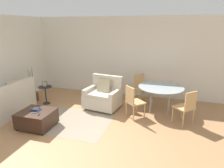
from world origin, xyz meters
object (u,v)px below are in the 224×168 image
Objects in this scene: potted_plant at (33,94)px; side_table at (45,92)px; picture_frame at (45,84)px; tv_remote_secondary at (35,113)px; dining_chair_near_right at (187,105)px; couch at (0,107)px; dining_chair_far_left at (141,86)px; armchair at (103,96)px; book_stack at (36,109)px; tv_remote_primary at (39,114)px; dining_table at (161,89)px; dining_chair_near_left at (133,100)px; ottoman at (37,118)px.

potted_plant reaches higher than side_table.
tv_remote_secondary is at bearing -63.66° from picture_frame.
picture_frame is 4.25m from dining_chair_near_right.
couch is 2.30× the size of dining_chair_far_left.
armchair reaches higher than book_stack.
couch is 2.85m from armchair.
dining_chair_far_left is at bearing 16.76° from potted_plant.
dining_chair_near_right is (4.79, 1.07, 0.19)m from couch.
tv_remote_primary is at bearing -119.85° from armchair.
book_stack is 3.35m from dining_chair_far_left.
tv_remote_primary is at bearing -158.72° from dining_chair_near_right.
dining_table is 1.44× the size of dining_chair_near_right.
dining_table is (2.82, 1.96, 0.26)m from tv_remote_secondary.
potted_plant reaches higher than dining_chair_near_right.
side_table is at bearing 116.33° from tv_remote_secondary.
dining_chair_near_left and dining_chair_near_right have the same top height.
dining_chair_far_left is at bearing 21.61° from side_table.
dining_table reaches higher than side_table.
tv_remote_secondary is at bearing -128.91° from dining_chair_far_left.
armchair is 1.92m from picture_frame.
tv_remote_secondary is 3.73m from dining_chair_near_right.
book_stack is (1.19, -0.06, 0.12)m from couch.
dining_chair_near_right is (3.55, 1.19, 0.29)m from ottoman.
ottoman is 5.55× the size of tv_remote_secondary.
dining_chair_near_right reaches higher than dining_table.
side_table is (-1.88, -0.22, 0.04)m from armchair.
dining_table is at bearing 7.32° from side_table.
armchair is at bearing 2.78° from potted_plant.
armchair is at bearing 6.63° from picture_frame.
picture_frame reaches higher than ottoman.
dining_chair_near_left is at bearing -4.48° from picture_frame.
tv_remote_primary is 0.18× the size of dining_chair_near_left.
couch reaches higher than dining_table.
dining_chair_near_right is (3.60, 1.13, 0.08)m from book_stack.
side_table reaches higher than tv_remote_secondary.
dining_chair_near_right is (3.37, 1.31, 0.09)m from tv_remote_primary.
armchair is 1.37m from dining_chair_far_left.
picture_frame is (0.00, -0.00, 0.26)m from side_table.
book_stack is at bearing 131.14° from ottoman.
dining_chair_near_right reaches higher than book_stack.
dining_chair_far_left is (1.00, 0.92, 0.15)m from armchair.
book_stack is at bearing -64.48° from picture_frame.
tv_remote_primary is at bearing -60.48° from picture_frame.
tv_remote_secondary is 2.09m from potted_plant.
side_table is at bearing -9.65° from potted_plant.
dining_chair_near_right reaches higher than side_table.
potted_plant is at bearing 91.53° from couch.
armchair is at bearing 169.36° from dining_chair_near_right.
couch is 1.88× the size of armchair.
book_stack is at bearing -162.58° from dining_chair_near_right.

